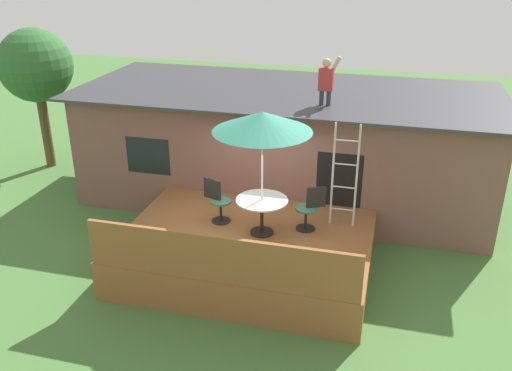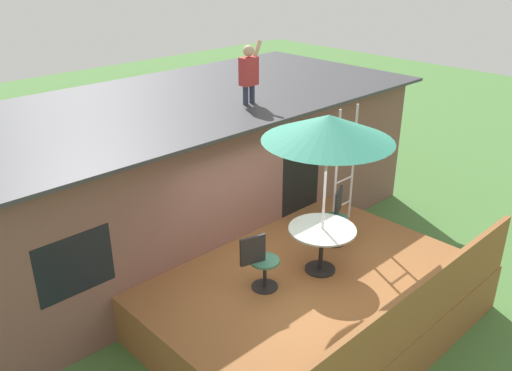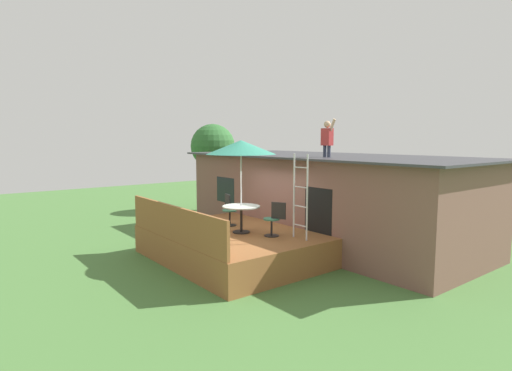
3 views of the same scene
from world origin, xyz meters
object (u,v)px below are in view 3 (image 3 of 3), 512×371
Objects in this scene: patio_umbrella at (241,147)px; patio_chair_left at (229,210)px; step_ladder at (300,197)px; patio_chair_right at (274,219)px; backyard_tree at (213,147)px; person_figure at (327,136)px; patio_table at (241,212)px.

patio_umbrella is 2.76× the size of patio_chair_left.
step_ladder is 2.39× the size of patio_chair_right.
backyard_tree is at bearing 167.29° from patio_chair_left.
person_figure is at bearing 111.75° from step_ladder.
patio_umbrella is at bearing -152.96° from step_ladder.
patio_umbrella is 1.15× the size of step_ladder.
patio_umbrella reaches higher than patio_table.
step_ladder is 2.43m from person_figure.
patio_table is 0.26× the size of backyard_tree.
step_ladder is at bearing 27.04° from patio_umbrella.
patio_chair_right is (-0.63, -0.35, -0.64)m from step_ladder.
patio_chair_right is (0.89, 0.43, -0.13)m from patio_table.
patio_chair_right is (0.89, 0.43, -1.89)m from patio_umbrella.
person_figure is at bearing 71.77° from patio_umbrella.
patio_table is 3.35m from person_figure.
step_ladder is at bearing -176.37° from patio_chair_right.
backyard_tree is (-9.10, 3.10, 1.09)m from step_ladder.
patio_umbrella is 2.17m from patio_chair_left.
patio_table is 1.13× the size of patio_chair_right.
backyard_tree is at bearing 170.80° from person_figure.
patio_table is 1.13× the size of patio_chair_left.
person_figure is at bearing -9.20° from backyard_tree.
patio_table is at bearing 0.00° from patio_chair_right.
person_figure is 8.53m from backyard_tree.
patio_chair_left is 1.93m from patio_chair_right.
person_figure reaches higher than patio_table.
backyard_tree is (-7.58, 3.87, -0.15)m from patio_umbrella.
patio_umbrella reaches higher than step_ladder.
patio_chair_left is (-1.03, 0.29, -0.13)m from patio_table.
person_figure is (-0.69, 1.73, 1.55)m from step_ladder.
person_figure is (0.83, 2.51, 0.30)m from patio_umbrella.
patio_chair_right is at bearing 19.85° from patio_chair_left.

